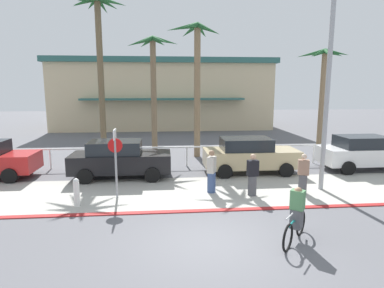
{
  "coord_description": "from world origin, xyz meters",
  "views": [
    {
      "loc": [
        -1.23,
        -7.95,
        4.04
      ],
      "look_at": [
        0.04,
        6.0,
        1.59
      ],
      "focal_mm": 30.48,
      "sensor_mm": 36.0,
      "label": 1
    }
  ],
  "objects_px": {
    "pedestrian_1": "(253,177)",
    "pedestrian_2": "(303,175)",
    "bollard_0": "(77,192)",
    "car_black_1": "(120,159)",
    "car_white_3": "(365,152)",
    "cyclist_teal_0": "(296,216)",
    "palm_tree_2": "(153,68)",
    "palm_tree_1": "(99,36)",
    "palm_tree_3": "(196,62)",
    "palm_tree_4": "(323,73)",
    "stop_sign_bike_lane": "(115,154)",
    "streetlight_curb": "(331,81)",
    "car_tan_2": "(250,155)",
    "pedestrian_0": "(212,173)"
  },
  "relations": [
    {
      "from": "palm_tree_1",
      "to": "palm_tree_3",
      "type": "relative_size",
      "value": 1.22
    },
    {
      "from": "stop_sign_bike_lane",
      "to": "car_tan_2",
      "type": "bearing_deg",
      "value": 28.15
    },
    {
      "from": "bollard_0",
      "to": "palm_tree_4",
      "type": "xyz_separation_m",
      "value": [
        13.9,
        10.72,
        4.46
      ]
    },
    {
      "from": "palm_tree_2",
      "to": "bollard_0",
      "type": "bearing_deg",
      "value": -103.97
    },
    {
      "from": "car_black_1",
      "to": "car_white_3",
      "type": "distance_m",
      "value": 11.86
    },
    {
      "from": "pedestrian_2",
      "to": "palm_tree_4",
      "type": "bearing_deg",
      "value": 60.82
    },
    {
      "from": "stop_sign_bike_lane",
      "to": "bollard_0",
      "type": "bearing_deg",
      "value": -148.96
    },
    {
      "from": "stop_sign_bike_lane",
      "to": "pedestrian_2",
      "type": "distance_m",
      "value": 7.1
    },
    {
      "from": "palm_tree_3",
      "to": "palm_tree_2",
      "type": "bearing_deg",
      "value": 141.27
    },
    {
      "from": "bollard_0",
      "to": "palm_tree_1",
      "type": "xyz_separation_m",
      "value": [
        -0.66,
        9.25,
        6.46
      ]
    },
    {
      "from": "bollard_0",
      "to": "palm_tree_3",
      "type": "bearing_deg",
      "value": 57.79
    },
    {
      "from": "bollard_0",
      "to": "car_black_1",
      "type": "xyz_separation_m",
      "value": [
        1.03,
        3.56,
        0.35
      ]
    },
    {
      "from": "palm_tree_1",
      "to": "car_white_3",
      "type": "relative_size",
      "value": 2.1
    },
    {
      "from": "palm_tree_3",
      "to": "cyclist_teal_0",
      "type": "bearing_deg",
      "value": -82.12
    },
    {
      "from": "stop_sign_bike_lane",
      "to": "streetlight_curb",
      "type": "distance_m",
      "value": 8.4
    },
    {
      "from": "palm_tree_1",
      "to": "pedestrian_0",
      "type": "distance_m",
      "value": 11.63
    },
    {
      "from": "streetlight_curb",
      "to": "palm_tree_4",
      "type": "xyz_separation_m",
      "value": [
        4.66,
        9.88,
        0.7
      ]
    },
    {
      "from": "bollard_0",
      "to": "car_black_1",
      "type": "distance_m",
      "value": 3.72
    },
    {
      "from": "bollard_0",
      "to": "pedestrian_1",
      "type": "bearing_deg",
      "value": 5.3
    },
    {
      "from": "stop_sign_bike_lane",
      "to": "cyclist_teal_0",
      "type": "height_order",
      "value": "stop_sign_bike_lane"
    },
    {
      "from": "bollard_0",
      "to": "palm_tree_3",
      "type": "relative_size",
      "value": 0.13
    },
    {
      "from": "pedestrian_0",
      "to": "pedestrian_1",
      "type": "bearing_deg",
      "value": -18.21
    },
    {
      "from": "bollard_0",
      "to": "palm_tree_1",
      "type": "bearing_deg",
      "value": 94.06
    },
    {
      "from": "streetlight_curb",
      "to": "palm_tree_2",
      "type": "xyz_separation_m",
      "value": [
        -6.8,
        8.94,
        0.96
      ]
    },
    {
      "from": "car_black_1",
      "to": "pedestrian_2",
      "type": "distance_m",
      "value": 7.81
    },
    {
      "from": "stop_sign_bike_lane",
      "to": "palm_tree_2",
      "type": "distance_m",
      "value": 9.79
    },
    {
      "from": "palm_tree_2",
      "to": "car_tan_2",
      "type": "xyz_separation_m",
      "value": [
        4.62,
        -5.93,
        -4.37
      ]
    },
    {
      "from": "palm_tree_4",
      "to": "cyclist_teal_0",
      "type": "bearing_deg",
      "value": -118.36
    },
    {
      "from": "pedestrian_1",
      "to": "pedestrian_2",
      "type": "height_order",
      "value": "pedestrian_1"
    },
    {
      "from": "car_white_3",
      "to": "car_tan_2",
      "type": "bearing_deg",
      "value": -179.1
    },
    {
      "from": "stop_sign_bike_lane",
      "to": "car_black_1",
      "type": "bearing_deg",
      "value": 94.46
    },
    {
      "from": "streetlight_curb",
      "to": "cyclist_teal_0",
      "type": "height_order",
      "value": "streetlight_curb"
    },
    {
      "from": "car_tan_2",
      "to": "stop_sign_bike_lane",
      "type": "bearing_deg",
      "value": -151.85
    },
    {
      "from": "car_white_3",
      "to": "cyclist_teal_0",
      "type": "xyz_separation_m",
      "value": [
        -6.46,
        -7.07,
        -0.18
      ]
    },
    {
      "from": "streetlight_curb",
      "to": "palm_tree_1",
      "type": "distance_m",
      "value": 13.26
    },
    {
      "from": "palm_tree_3",
      "to": "palm_tree_1",
      "type": "bearing_deg",
      "value": 165.38
    },
    {
      "from": "stop_sign_bike_lane",
      "to": "car_tan_2",
      "type": "height_order",
      "value": "stop_sign_bike_lane"
    },
    {
      "from": "stop_sign_bike_lane",
      "to": "car_tan_2",
      "type": "relative_size",
      "value": 0.58
    },
    {
      "from": "palm_tree_2",
      "to": "cyclist_teal_0",
      "type": "bearing_deg",
      "value": -72.82
    },
    {
      "from": "stop_sign_bike_lane",
      "to": "cyclist_teal_0",
      "type": "relative_size",
      "value": 1.71
    },
    {
      "from": "pedestrian_1",
      "to": "car_black_1",
      "type": "bearing_deg",
      "value": 150.48
    },
    {
      "from": "palm_tree_1",
      "to": "cyclist_teal_0",
      "type": "height_order",
      "value": "palm_tree_1"
    },
    {
      "from": "palm_tree_1",
      "to": "palm_tree_2",
      "type": "bearing_deg",
      "value": 9.82
    },
    {
      "from": "palm_tree_1",
      "to": "car_tan_2",
      "type": "height_order",
      "value": "palm_tree_1"
    },
    {
      "from": "bollard_0",
      "to": "palm_tree_3",
      "type": "distance_m",
      "value": 10.46
    },
    {
      "from": "car_tan_2",
      "to": "palm_tree_4",
      "type": "bearing_deg",
      "value": 45.08
    },
    {
      "from": "streetlight_curb",
      "to": "palm_tree_2",
      "type": "relative_size",
      "value": 1.05
    },
    {
      "from": "stop_sign_bike_lane",
      "to": "streetlight_curb",
      "type": "xyz_separation_m",
      "value": [
        7.99,
        0.1,
        2.6
      ]
    },
    {
      "from": "palm_tree_2",
      "to": "cyclist_teal_0",
      "type": "xyz_separation_m",
      "value": [
        3.99,
        -12.91,
        -4.54
      ]
    },
    {
      "from": "cyclist_teal_0",
      "to": "stop_sign_bike_lane",
      "type": "bearing_deg",
      "value": 143.23
    }
  ]
}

